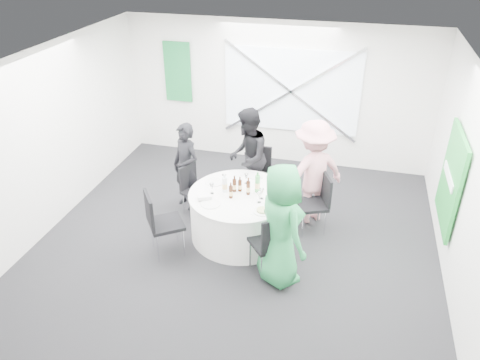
% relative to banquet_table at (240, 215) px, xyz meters
% --- Properties ---
extents(floor, '(6.00, 6.00, 0.00)m').
position_rel_banquet_table_xyz_m(floor, '(0.00, -0.20, -0.38)').
color(floor, black).
rests_on(floor, ground).
extents(ceiling, '(6.00, 6.00, 0.00)m').
position_rel_banquet_table_xyz_m(ceiling, '(0.00, -0.20, 2.42)').
color(ceiling, white).
rests_on(ceiling, wall_back).
extents(wall_back, '(6.00, 0.00, 6.00)m').
position_rel_banquet_table_xyz_m(wall_back, '(0.00, 2.80, 1.02)').
color(wall_back, white).
rests_on(wall_back, floor).
extents(wall_front, '(6.00, 0.00, 6.00)m').
position_rel_banquet_table_xyz_m(wall_front, '(0.00, -3.20, 1.02)').
color(wall_front, white).
rests_on(wall_front, floor).
extents(wall_left, '(0.00, 6.00, 6.00)m').
position_rel_banquet_table_xyz_m(wall_left, '(-3.00, -0.20, 1.02)').
color(wall_left, white).
rests_on(wall_left, floor).
extents(wall_right, '(0.00, 6.00, 6.00)m').
position_rel_banquet_table_xyz_m(wall_right, '(3.00, -0.20, 1.02)').
color(wall_right, white).
rests_on(wall_right, floor).
extents(window_panel, '(2.60, 0.03, 1.60)m').
position_rel_banquet_table_xyz_m(window_panel, '(0.30, 2.76, 1.12)').
color(window_panel, silver).
rests_on(window_panel, wall_back).
extents(window_brace_a, '(2.63, 0.05, 1.84)m').
position_rel_banquet_table_xyz_m(window_brace_a, '(0.30, 2.72, 1.12)').
color(window_brace_a, silver).
rests_on(window_brace_a, window_panel).
extents(window_brace_b, '(2.63, 0.05, 1.84)m').
position_rel_banquet_table_xyz_m(window_brace_b, '(0.30, 2.72, 1.12)').
color(window_brace_b, silver).
rests_on(window_brace_b, window_panel).
extents(green_banner, '(0.55, 0.04, 1.20)m').
position_rel_banquet_table_xyz_m(green_banner, '(-2.00, 2.75, 1.32)').
color(green_banner, '#166E35').
rests_on(green_banner, wall_back).
extents(green_sign, '(0.05, 1.20, 1.40)m').
position_rel_banquet_table_xyz_m(green_sign, '(2.94, 0.40, 0.82)').
color(green_sign, '#1A902F').
rests_on(green_sign, wall_right).
extents(banquet_table, '(1.56, 1.56, 0.76)m').
position_rel_banquet_table_xyz_m(banquet_table, '(0.00, 0.00, 0.00)').
color(banquet_table, silver).
rests_on(banquet_table, floor).
extents(chair_back, '(0.45, 0.46, 0.97)m').
position_rel_banquet_table_xyz_m(chair_back, '(0.02, 1.17, 0.19)').
color(chair_back, black).
rests_on(chair_back, floor).
extents(chair_back_left, '(0.53, 0.53, 0.87)m').
position_rel_banquet_table_xyz_m(chair_back_left, '(-0.93, 0.45, 0.12)').
color(chair_back_left, black).
rests_on(chair_back_left, floor).
extents(chair_back_right, '(0.58, 0.57, 0.97)m').
position_rel_banquet_table_xyz_m(chair_back_right, '(1.14, 0.46, 0.19)').
color(chair_back_right, black).
rests_on(chair_back_right, floor).
extents(chair_front_right, '(0.64, 0.64, 1.00)m').
position_rel_banquet_table_xyz_m(chair_front_right, '(0.64, -0.80, 0.21)').
color(chair_front_right, black).
rests_on(chair_front_right, floor).
extents(chair_front_left, '(0.66, 0.66, 1.04)m').
position_rel_banquet_table_xyz_m(chair_front_left, '(-1.01, -0.73, 0.23)').
color(chair_front_left, black).
rests_on(chair_front_left, floor).
extents(person_man_back_left, '(0.66, 0.59, 1.52)m').
position_rel_banquet_table_xyz_m(person_man_back_left, '(-1.09, 0.63, 0.38)').
color(person_man_back_left, black).
rests_on(person_man_back_left, floor).
extents(person_man_back, '(0.56, 0.88, 1.71)m').
position_rel_banquet_table_xyz_m(person_man_back, '(-0.14, 1.05, 0.47)').
color(person_man_back, black).
rests_on(person_man_back, floor).
extents(person_woman_pink, '(1.21, 1.10, 1.74)m').
position_rel_banquet_table_xyz_m(person_woman_pink, '(1.00, 0.76, 0.49)').
color(person_woman_pink, pink).
rests_on(person_woman_pink, floor).
extents(person_woman_green, '(0.99, 1.01, 1.76)m').
position_rel_banquet_table_xyz_m(person_woman_green, '(0.77, -0.84, 0.50)').
color(person_woman_green, '#258747').
rests_on(person_woman_green, floor).
extents(plate_back, '(0.24, 0.24, 0.01)m').
position_rel_banquet_table_xyz_m(plate_back, '(0.09, 0.60, 0.39)').
color(plate_back, white).
rests_on(plate_back, banquet_table).
extents(plate_back_left, '(0.28, 0.28, 0.01)m').
position_rel_banquet_table_xyz_m(plate_back_left, '(-0.48, 0.23, 0.39)').
color(plate_back_left, white).
rests_on(plate_back_left, banquet_table).
extents(plate_back_right, '(0.29, 0.29, 0.04)m').
position_rel_banquet_table_xyz_m(plate_back_right, '(0.55, 0.26, 0.40)').
color(plate_back_right, white).
rests_on(plate_back_right, banquet_table).
extents(plate_front_right, '(0.26, 0.26, 0.04)m').
position_rel_banquet_table_xyz_m(plate_front_right, '(0.43, -0.39, 0.40)').
color(plate_front_right, white).
rests_on(plate_front_right, banquet_table).
extents(plate_front_left, '(0.29, 0.29, 0.01)m').
position_rel_banquet_table_xyz_m(plate_front_left, '(-0.34, -0.39, 0.39)').
color(plate_front_left, white).
rests_on(plate_front_left, banquet_table).
extents(napkin, '(0.24, 0.21, 0.06)m').
position_rel_banquet_table_xyz_m(napkin, '(-0.47, -0.28, 0.42)').
color(napkin, silver).
rests_on(napkin, plate_front_left).
extents(beer_bottle_a, '(0.06, 0.06, 0.27)m').
position_rel_banquet_table_xyz_m(beer_bottle_a, '(-0.10, 0.05, 0.48)').
color(beer_bottle_a, '#3B1A0A').
rests_on(beer_bottle_a, banquet_table).
extents(beer_bottle_b, '(0.06, 0.06, 0.24)m').
position_rel_banquet_table_xyz_m(beer_bottle_b, '(-0.02, 0.09, 0.47)').
color(beer_bottle_b, '#3B1A0A').
rests_on(beer_bottle_b, banquet_table).
extents(beer_bottle_c, '(0.06, 0.06, 0.28)m').
position_rel_banquet_table_xyz_m(beer_bottle_c, '(0.12, 0.02, 0.49)').
color(beer_bottle_c, '#3B1A0A').
rests_on(beer_bottle_c, banquet_table).
extents(beer_bottle_d, '(0.06, 0.06, 0.26)m').
position_rel_banquet_table_xyz_m(beer_bottle_d, '(-0.10, -0.14, 0.48)').
color(beer_bottle_d, '#3B1A0A').
rests_on(beer_bottle_d, banquet_table).
extents(green_water_bottle, '(0.08, 0.08, 0.33)m').
position_rel_banquet_table_xyz_m(green_water_bottle, '(0.24, 0.13, 0.51)').
color(green_water_bottle, green).
rests_on(green_water_bottle, banquet_table).
extents(clear_water_bottle, '(0.08, 0.08, 0.31)m').
position_rel_banquet_table_xyz_m(clear_water_bottle, '(-0.24, 0.00, 0.50)').
color(clear_water_bottle, white).
rests_on(clear_water_bottle, banquet_table).
extents(wine_glass_a, '(0.07, 0.07, 0.17)m').
position_rel_banquet_table_xyz_m(wine_glass_a, '(0.33, -0.16, 0.50)').
color(wine_glass_a, white).
rests_on(wine_glass_a, banquet_table).
extents(wine_glass_b, '(0.07, 0.07, 0.17)m').
position_rel_banquet_table_xyz_m(wine_glass_b, '(0.01, 0.33, 0.50)').
color(wine_glass_b, white).
rests_on(wine_glass_b, banquet_table).
extents(wine_glass_c, '(0.07, 0.07, 0.17)m').
position_rel_banquet_table_xyz_m(wine_glass_c, '(-0.41, -0.09, 0.50)').
color(wine_glass_c, white).
rests_on(wine_glass_c, banquet_table).
extents(wine_glass_d, '(0.07, 0.07, 0.17)m').
position_rel_banquet_table_xyz_m(wine_glass_d, '(-0.31, 0.23, 0.50)').
color(wine_glass_d, white).
rests_on(wine_glass_d, banquet_table).
extents(wine_glass_e, '(0.07, 0.07, 0.17)m').
position_rel_banquet_table_xyz_m(wine_glass_e, '(0.34, -0.05, 0.50)').
color(wine_glass_e, white).
rests_on(wine_glass_e, banquet_table).
extents(fork_a, '(0.10, 0.13, 0.01)m').
position_rel_banquet_table_xyz_m(fork_a, '(0.33, -0.47, 0.38)').
color(fork_a, silver).
rests_on(fork_a, banquet_table).
extents(knife_a, '(0.10, 0.13, 0.01)m').
position_rel_banquet_table_xyz_m(knife_a, '(0.54, -0.19, 0.38)').
color(knife_a, silver).
rests_on(knife_a, banquet_table).
extents(fork_b, '(0.15, 0.02, 0.01)m').
position_rel_banquet_table_xyz_m(fork_b, '(0.16, 0.55, 0.38)').
color(fork_b, silver).
rests_on(fork_b, banquet_table).
extents(knife_b, '(0.15, 0.02, 0.01)m').
position_rel_banquet_table_xyz_m(knife_b, '(-0.17, 0.55, 0.38)').
color(knife_b, silver).
rests_on(knife_b, banquet_table).
extents(fork_c, '(0.09, 0.14, 0.01)m').
position_rel_banquet_table_xyz_m(fork_c, '(0.56, 0.13, 0.38)').
color(fork_c, silver).
rests_on(fork_c, banquet_table).
extents(knife_c, '(0.09, 0.13, 0.01)m').
position_rel_banquet_table_xyz_m(knife_c, '(0.37, 0.44, 0.38)').
color(knife_c, silver).
rests_on(knife_c, banquet_table).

